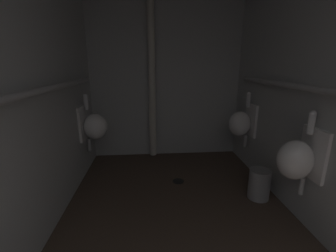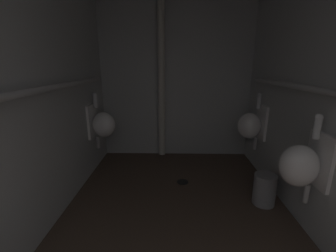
{
  "view_description": "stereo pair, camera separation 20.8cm",
  "coord_description": "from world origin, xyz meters",
  "views": [
    {
      "loc": [
        -0.25,
        0.12,
        1.42
      ],
      "look_at": [
        -0.09,
        2.12,
        0.87
      ],
      "focal_mm": 24.06,
      "sensor_mm": 36.0,
      "label": 1
    },
    {
      "loc": [
        -0.05,
        0.12,
        1.42
      ],
      "look_at": [
        -0.09,
        2.12,
        0.87
      ],
      "focal_mm": 24.06,
      "sensor_mm": 36.0,
      "label": 2
    }
  ],
  "objects": [
    {
      "name": "urinal_right_mid",
      "position": [
        0.98,
        1.78,
        0.65
      ],
      "size": [
        0.32,
        0.3,
        0.76
      ],
      "color": "white"
    },
    {
      "name": "urinal_left_mid",
      "position": [
        -0.98,
        2.99,
        0.65
      ],
      "size": [
        0.32,
        0.3,
        0.76
      ],
      "color": "white"
    },
    {
      "name": "floor",
      "position": [
        0.0,
        1.78,
        -0.04
      ],
      "size": [
        2.38,
        3.68,
        0.08
      ],
      "primitive_type": "cube",
      "color": "#47382D",
      "rests_on": "ground"
    },
    {
      "name": "wall_back",
      "position": [
        0.0,
        3.59,
        1.22
      ],
      "size": [
        2.38,
        0.06,
        2.43
      ],
      "primitive_type": "cube",
      "color": "#B4B7B6",
      "rests_on": "ground"
    },
    {
      "name": "urinal_right_far",
      "position": [
        0.98,
        2.98,
        0.65
      ],
      "size": [
        0.32,
        0.3,
        0.76
      ],
      "color": "white"
    },
    {
      "name": "waste_bin",
      "position": [
        0.92,
        2.21,
        0.16
      ],
      "size": [
        0.23,
        0.23,
        0.33
      ],
      "primitive_type": "cylinder",
      "color": "gray",
      "rests_on": "ground"
    },
    {
      "name": "supply_pipe_right",
      "position": [
        1.07,
        1.77,
        1.23
      ],
      "size": [
        0.06,
        2.87,
        0.06
      ],
      "color": "#B2B2B2"
    },
    {
      "name": "floor_drain",
      "position": [
        0.08,
        2.64,
        0.0
      ],
      "size": [
        0.14,
        0.14,
        0.01
      ],
      "primitive_type": "cylinder",
      "color": "black",
      "rests_on": "ground"
    },
    {
      "name": "standpipe_back_wall",
      "position": [
        -0.21,
        3.48,
        1.22
      ],
      "size": [
        0.1,
        0.1,
        2.38
      ],
      "primitive_type": "cylinder",
      "color": "beige",
      "rests_on": "ground"
    },
    {
      "name": "supply_pipe_left",
      "position": [
        -1.07,
        1.78,
        1.23
      ],
      "size": [
        0.06,
        2.88,
        0.06
      ],
      "color": "#B2B2B2"
    },
    {
      "name": "wall_left",
      "position": [
        -1.16,
        1.78,
        1.22
      ],
      "size": [
        0.06,
        3.68,
        2.43
      ],
      "primitive_type": "cube",
      "color": "#B4B7B6",
      "rests_on": "ground"
    }
  ]
}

